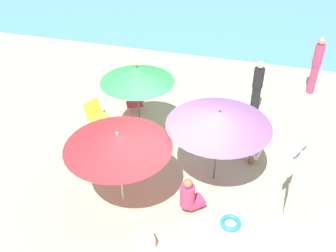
# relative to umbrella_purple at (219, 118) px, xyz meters

# --- Properties ---
(ground_plane) EXTENTS (40.00, 40.00, 0.00)m
(ground_plane) POSITION_rel_umbrella_purple_xyz_m (-0.66, -0.53, -1.64)
(ground_plane) COLOR #CCB789
(umbrella_purple) EXTENTS (2.19, 2.19, 1.86)m
(umbrella_purple) POSITION_rel_umbrella_purple_xyz_m (0.00, 0.00, 0.00)
(umbrella_purple) COLOR #4C4C51
(umbrella_purple) RESTS_ON ground_plane
(umbrella_red) EXTENTS (2.11, 2.11, 1.78)m
(umbrella_red) POSITION_rel_umbrella_purple_xyz_m (-1.74, -1.17, -0.06)
(umbrella_red) COLOR silver
(umbrella_red) RESTS_ON ground_plane
(umbrella_green) EXTENTS (1.76, 1.76, 2.07)m
(umbrella_green) POSITION_rel_umbrella_purple_xyz_m (-2.11, 1.01, 0.18)
(umbrella_green) COLOR #4C4C51
(umbrella_green) RESTS_ON ground_plane
(beach_chair_a) EXTENTS (0.67, 0.74, 0.67)m
(beach_chair_a) POSITION_rel_umbrella_purple_xyz_m (-2.72, 2.28, -1.29)
(beach_chair_a) COLOR red
(beach_chair_a) RESTS_ON ground_plane
(beach_chair_b) EXTENTS (0.51, 0.59, 0.57)m
(beach_chair_b) POSITION_rel_umbrella_purple_xyz_m (0.18, 1.37, -1.34)
(beach_chair_b) COLOR #33934C
(beach_chair_b) RESTS_ON ground_plane
(beach_chair_c) EXTENTS (0.65, 0.64, 0.63)m
(beach_chair_c) POSITION_rel_umbrella_purple_xyz_m (-3.46, 1.31, -1.31)
(beach_chair_c) COLOR gold
(beach_chair_c) RESTS_ON ground_plane
(person_a) EXTENTS (0.52, 0.50, 0.89)m
(person_a) POSITION_rel_umbrella_purple_xyz_m (-0.32, -1.10, -1.21)
(person_a) COLOR #DB3866
(person_a) RESTS_ON ground_plane
(person_b) EXTENTS (0.27, 0.27, 1.78)m
(person_b) POSITION_rel_umbrella_purple_xyz_m (2.16, 4.58, -0.71)
(person_b) COLOR #DB3866
(person_b) RESTS_ON ground_plane
(person_c) EXTENTS (0.36, 0.54, 0.87)m
(person_c) POSITION_rel_umbrella_purple_xyz_m (0.80, 1.02, -1.22)
(person_c) COLOR silver
(person_c) RESTS_ON ground_plane
(person_d) EXTENTS (0.28, 0.28, 1.60)m
(person_d) POSITION_rel_umbrella_purple_xyz_m (0.60, 2.97, -0.82)
(person_d) COLOR black
(person_d) RESTS_ON ground_plane
(warning_sign) EXTENTS (0.23, 0.42, 2.03)m
(warning_sign) POSITION_rel_umbrella_purple_xyz_m (1.57, -0.72, -0.33)
(warning_sign) COLOR #ADADB2
(warning_sign) RESTS_ON ground_plane
(swim_ring) EXTENTS (0.43, 0.43, 0.09)m
(swim_ring) POSITION_rel_umbrella_purple_xyz_m (0.55, -1.23, -1.59)
(swim_ring) COLOR #238CD8
(swim_ring) RESTS_ON ground_plane
(beach_bag) EXTENTS (0.33, 0.32, 0.32)m
(beach_bag) POSITION_rel_umbrella_purple_xyz_m (-0.87, -2.19, -1.48)
(beach_bag) COLOR silver
(beach_bag) RESTS_ON ground_plane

